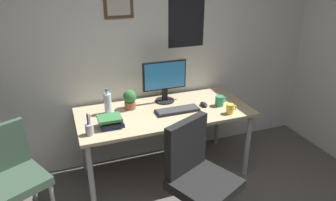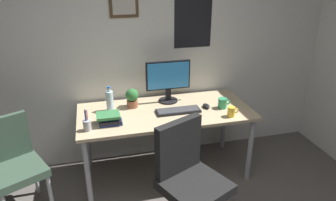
{
  "view_description": "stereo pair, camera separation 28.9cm",
  "coord_description": "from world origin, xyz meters",
  "px_view_note": "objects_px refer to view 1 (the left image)",
  "views": [
    {
      "loc": [
        -0.74,
        -0.91,
        2.03
      ],
      "look_at": [
        0.18,
        1.59,
        0.87
      ],
      "focal_mm": 33.18,
      "sensor_mm": 36.0,
      "label": 1
    },
    {
      "loc": [
        -0.46,
        -0.99,
        2.03
      ],
      "look_at": [
        0.18,
        1.59,
        0.87
      ],
      "focal_mm": 33.18,
      "sensor_mm": 36.0,
      "label": 2
    }
  ],
  "objects_px": {
    "computer_mouse": "(204,104)",
    "book_stack_left": "(111,121)",
    "office_chair": "(197,173)",
    "coffee_mug_near": "(230,109)",
    "keyboard": "(177,110)",
    "potted_plant": "(130,99)",
    "coffee_mug_far": "(220,101)",
    "pen_cup": "(89,129)",
    "monitor": "(165,80)",
    "water_bottle": "(108,103)",
    "side_chair": "(12,172)"
  },
  "relations": [
    {
      "from": "coffee_mug_near",
      "to": "book_stack_left",
      "type": "bearing_deg",
      "value": 173.67
    },
    {
      "from": "office_chair",
      "to": "coffee_mug_near",
      "type": "relative_size",
      "value": 8.69
    },
    {
      "from": "keyboard",
      "to": "water_bottle",
      "type": "bearing_deg",
      "value": 163.12
    },
    {
      "from": "keyboard",
      "to": "pen_cup",
      "type": "xyz_separation_m",
      "value": [
        -0.86,
        -0.17,
        0.04
      ]
    },
    {
      "from": "office_chair",
      "to": "coffee_mug_far",
      "type": "xyz_separation_m",
      "value": [
        0.57,
        0.71,
        0.25
      ]
    },
    {
      "from": "computer_mouse",
      "to": "keyboard",
      "type": "bearing_deg",
      "value": -174.65
    },
    {
      "from": "coffee_mug_near",
      "to": "book_stack_left",
      "type": "height_order",
      "value": "same"
    },
    {
      "from": "potted_plant",
      "to": "book_stack_left",
      "type": "distance_m",
      "value": 0.41
    },
    {
      "from": "monitor",
      "to": "book_stack_left",
      "type": "xyz_separation_m",
      "value": [
        -0.63,
        -0.37,
        -0.19
      ]
    },
    {
      "from": "office_chair",
      "to": "computer_mouse",
      "type": "height_order",
      "value": "office_chair"
    },
    {
      "from": "computer_mouse",
      "to": "pen_cup",
      "type": "relative_size",
      "value": 0.55
    },
    {
      "from": "coffee_mug_near",
      "to": "potted_plant",
      "type": "xyz_separation_m",
      "value": [
        -0.87,
        0.44,
        0.06
      ]
    },
    {
      "from": "keyboard",
      "to": "side_chair",
      "type": "bearing_deg",
      "value": -174.11
    },
    {
      "from": "computer_mouse",
      "to": "book_stack_left",
      "type": "height_order",
      "value": "book_stack_left"
    },
    {
      "from": "computer_mouse",
      "to": "water_bottle",
      "type": "bearing_deg",
      "value": 170.01
    },
    {
      "from": "computer_mouse",
      "to": "coffee_mug_near",
      "type": "xyz_separation_m",
      "value": [
        0.16,
        -0.24,
        0.03
      ]
    },
    {
      "from": "monitor",
      "to": "coffee_mug_far",
      "type": "height_order",
      "value": "monitor"
    },
    {
      "from": "coffee_mug_far",
      "to": "pen_cup",
      "type": "xyz_separation_m",
      "value": [
        -1.31,
        -0.15,
        0.0
      ]
    },
    {
      "from": "monitor",
      "to": "coffee_mug_near",
      "type": "relative_size",
      "value": 4.21
    },
    {
      "from": "coffee_mug_far",
      "to": "book_stack_left",
      "type": "distance_m",
      "value": 1.12
    },
    {
      "from": "office_chair",
      "to": "potted_plant",
      "type": "bearing_deg",
      "value": 107.32
    },
    {
      "from": "keyboard",
      "to": "computer_mouse",
      "type": "bearing_deg",
      "value": 5.35
    },
    {
      "from": "keyboard",
      "to": "computer_mouse",
      "type": "distance_m",
      "value": 0.3
    },
    {
      "from": "water_bottle",
      "to": "book_stack_left",
      "type": "distance_m",
      "value": 0.29
    },
    {
      "from": "coffee_mug_near",
      "to": "coffee_mug_far",
      "type": "relative_size",
      "value": 0.86
    },
    {
      "from": "side_chair",
      "to": "keyboard",
      "type": "bearing_deg",
      "value": 5.89
    },
    {
      "from": "computer_mouse",
      "to": "water_bottle",
      "type": "distance_m",
      "value": 0.95
    },
    {
      "from": "office_chair",
      "to": "side_chair",
      "type": "height_order",
      "value": "office_chair"
    },
    {
      "from": "monitor",
      "to": "water_bottle",
      "type": "relative_size",
      "value": 1.82
    },
    {
      "from": "side_chair",
      "to": "coffee_mug_far",
      "type": "xyz_separation_m",
      "value": [
        1.96,
        0.14,
        0.27
      ]
    },
    {
      "from": "potted_plant",
      "to": "coffee_mug_near",
      "type": "bearing_deg",
      "value": -26.71
    },
    {
      "from": "water_bottle",
      "to": "pen_cup",
      "type": "xyz_separation_m",
      "value": [
        -0.22,
        -0.36,
        -0.05
      ]
    },
    {
      "from": "coffee_mug_near",
      "to": "potted_plant",
      "type": "height_order",
      "value": "potted_plant"
    },
    {
      "from": "coffee_mug_far",
      "to": "pen_cup",
      "type": "bearing_deg",
      "value": -173.52
    },
    {
      "from": "computer_mouse",
      "to": "book_stack_left",
      "type": "distance_m",
      "value": 0.97
    },
    {
      "from": "computer_mouse",
      "to": "book_stack_left",
      "type": "bearing_deg",
      "value": -173.08
    },
    {
      "from": "book_stack_left",
      "to": "monitor",
      "type": "bearing_deg",
      "value": 30.34
    },
    {
      "from": "book_stack_left",
      "to": "water_bottle",
      "type": "bearing_deg",
      "value": 84.41
    },
    {
      "from": "water_bottle",
      "to": "pen_cup",
      "type": "bearing_deg",
      "value": -121.86
    },
    {
      "from": "side_chair",
      "to": "keyboard",
      "type": "height_order",
      "value": "side_chair"
    },
    {
      "from": "computer_mouse",
      "to": "water_bottle",
      "type": "xyz_separation_m",
      "value": [
        -0.94,
        0.17,
        0.09
      ]
    },
    {
      "from": "side_chair",
      "to": "water_bottle",
      "type": "distance_m",
      "value": 0.99
    },
    {
      "from": "potted_plant",
      "to": "book_stack_left",
      "type": "bearing_deg",
      "value": -128.32
    },
    {
      "from": "monitor",
      "to": "computer_mouse",
      "type": "bearing_deg",
      "value": -37.61
    },
    {
      "from": "coffee_mug_far",
      "to": "book_stack_left",
      "type": "height_order",
      "value": "coffee_mug_far"
    },
    {
      "from": "computer_mouse",
      "to": "coffee_mug_far",
      "type": "distance_m",
      "value": 0.17
    },
    {
      "from": "coffee_mug_far",
      "to": "book_stack_left",
      "type": "bearing_deg",
      "value": -176.26
    },
    {
      "from": "monitor",
      "to": "potted_plant",
      "type": "height_order",
      "value": "monitor"
    },
    {
      "from": "monitor",
      "to": "office_chair",
      "type": "bearing_deg",
      "value": -95.07
    },
    {
      "from": "potted_plant",
      "to": "keyboard",
      "type": "bearing_deg",
      "value": -28.63
    }
  ]
}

